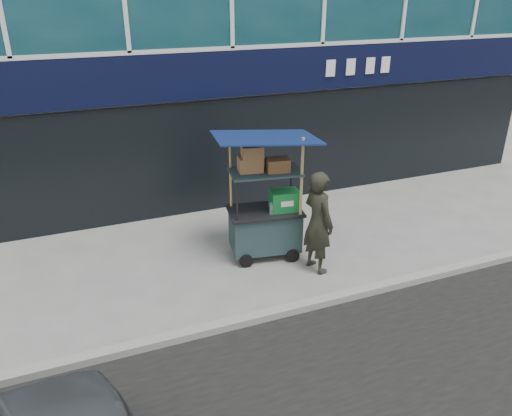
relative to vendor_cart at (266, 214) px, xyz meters
name	(u,v)px	position (x,y,z in m)	size (l,w,h in m)	color
ground	(317,298)	(0.22, -1.59, -0.82)	(80.00, 80.00, 0.00)	slate
curb	(323,301)	(0.22, -1.79, -0.76)	(80.00, 0.18, 0.12)	gray
vendor_cart	(266,214)	(0.00, 0.00, 0.00)	(1.88, 1.47, 2.33)	#1B2D2E
vendor_man	(318,222)	(0.62, -0.78, 0.09)	(0.66, 0.43, 1.81)	black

